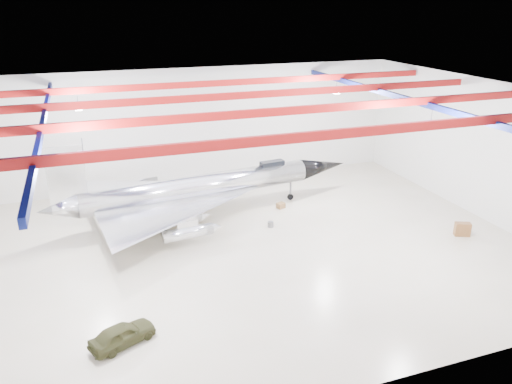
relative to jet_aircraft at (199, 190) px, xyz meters
name	(u,v)px	position (x,y,z in m)	size (l,w,h in m)	color
floor	(244,248)	(1.62, -6.61, -2.36)	(40.00, 40.00, 0.00)	#BFB698
wall_back	(194,127)	(1.62, 8.39, 3.14)	(40.00, 40.00, 0.00)	silver
wall_right	(480,149)	(21.62, -6.61, 3.14)	(30.00, 30.00, 0.00)	silver
ceiling	(243,95)	(1.62, -6.61, 8.64)	(40.00, 40.00, 0.00)	#0A0F38
ceiling_structure	(243,105)	(1.62, -6.61, 7.96)	(39.50, 29.50, 1.08)	maroon
jet_aircraft	(199,190)	(0.00, 0.00, 0.00)	(26.41, 16.73, 7.20)	silver
jeep	(122,334)	(-7.61, -14.68, -1.77)	(1.39, 3.45, 1.18)	#36371B
desk	(462,229)	(17.81, -10.10, -1.85)	(1.13, 0.56, 1.03)	brown
crate_ply	(176,223)	(-2.23, -1.09, -2.18)	(0.52, 0.42, 0.37)	olive
toolbox_red	(194,215)	(-0.48, 0.10, -2.22)	(0.42, 0.34, 0.30)	maroon
engine_drum	(271,224)	(4.73, -3.82, -2.15)	(0.47, 0.47, 0.43)	#59595B
parts_bin	(281,205)	(6.94, -0.53, -2.13)	(0.66, 0.53, 0.46)	olive
crate_small	(124,224)	(-6.08, 0.23, -2.25)	(0.33, 0.27, 0.23)	#59595B
oil_barrel	(201,216)	(-0.01, -0.38, -2.19)	(0.50, 0.40, 0.35)	olive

